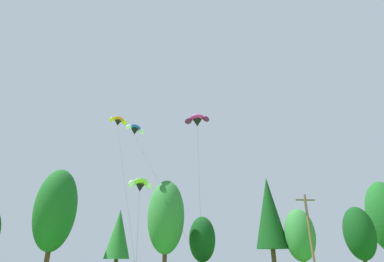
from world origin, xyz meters
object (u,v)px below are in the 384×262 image
Objects in this scene: parafoil_kite_mid_blue_white at (135,130)px; parafoil_kite_far_orange at (118,121)px; utility_pole at (310,235)px; parafoil_kite_high_lime_white at (140,185)px; parafoil_kite_low_magenta at (197,120)px.

parafoil_kite_far_orange is at bearing -132.98° from parafoil_kite_mid_blue_white.
utility_pole is 23.10m from parafoil_kite_high_lime_white.
utility_pole is 0.45× the size of parafoil_kite_low_magenta.
parafoil_kite_low_magenta is at bearing 150.76° from utility_pole.
parafoil_kite_far_orange reaches higher than utility_pole.
utility_pole is at bearing -27.95° from parafoil_kite_high_lime_white.
parafoil_kite_far_orange is (-23.50, 10.73, 17.51)m from utility_pole.
parafoil_kite_mid_blue_white is 0.99× the size of parafoil_kite_far_orange.
parafoil_kite_mid_blue_white is (-21.10, 13.30, 17.25)m from utility_pole.
parafoil_kite_high_lime_white is 0.95× the size of parafoil_kite_far_orange.
utility_pole is 0.44× the size of parafoil_kite_high_lime_white.
parafoil_kite_high_lime_white is 1.02× the size of parafoil_kite_low_magenta.
parafoil_kite_high_lime_white is 10.97m from parafoil_kite_far_orange.
parafoil_kite_high_lime_white is 10.49m from parafoil_kite_mid_blue_white.
parafoil_kite_low_magenta reaches higher than utility_pole.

